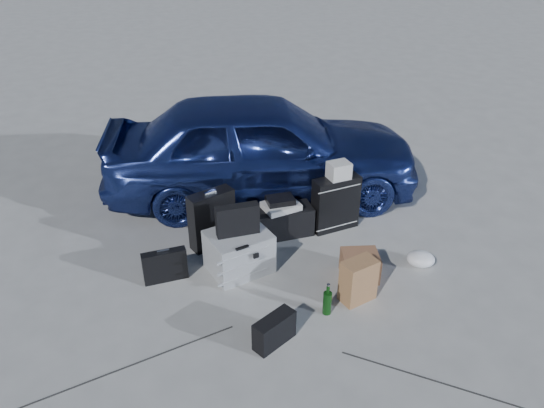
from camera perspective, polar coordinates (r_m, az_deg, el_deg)
The scene contains 16 objects.
ground at distance 5.34m, azimuth 2.52°, elevation -10.44°, with size 60.00×60.00×0.00m, color #A7A7A2.
car at distance 6.86m, azimuth -1.14°, elevation 6.17°, with size 1.61×4.00×1.36m, color #2C3F92.
pelican_case at distance 5.63m, azimuth -3.57°, elevation -5.14°, with size 0.62×0.51×0.45m, color #A9ACAE.
laptop_bag at distance 5.41m, azimuth -3.73°, elevation -1.73°, with size 0.44×0.11×0.33m, color black.
briefcase at distance 5.61m, azimuth -11.44°, elevation -6.54°, with size 0.45×0.10×0.35m, color black.
suitcase_left at distance 5.98m, azimuth -6.48°, elevation -1.64°, with size 0.52×0.19×0.67m, color black.
suitcase_right at distance 6.30m, azimuth 6.85°, elevation 0.06°, with size 0.56×0.20×0.67m, color black.
white_carton at distance 6.11m, azimuth 7.21°, elevation 3.61°, with size 0.24×0.19×0.19m, color beige.
duffel_bag at distance 6.21m, azimuth 1.12°, elevation -1.90°, with size 0.70×0.30×0.35m, color black.
flat_box_white at distance 6.10m, azimuth 0.98°, elevation -0.22°, with size 0.40×0.30×0.07m, color beige.
flat_box_black at distance 6.08m, azimuth 0.89°, elevation 0.42°, with size 0.31×0.22×0.07m, color black.
kraft_bag at distance 5.29m, azimuth 9.27°, elevation -8.13°, with size 0.34×0.20×0.45m, color #AB734A.
cardboard_box at distance 5.63m, azimuth 9.42°, elevation -6.56°, with size 0.37×0.33×0.28m, color #996142.
plastic_bag at distance 5.97m, azimuth 15.71°, elevation -5.71°, with size 0.30×0.25×0.17m, color white.
messenger_bag at distance 4.83m, azimuth 0.25°, elevation -13.45°, with size 0.41×0.15×0.29m, color black.
green_bottle at distance 5.13m, azimuth 5.98°, elevation -10.17°, with size 0.08×0.08×0.33m, color black.
Camera 1 is at (-1.03, -3.92, 3.47)m, focal length 35.00 mm.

